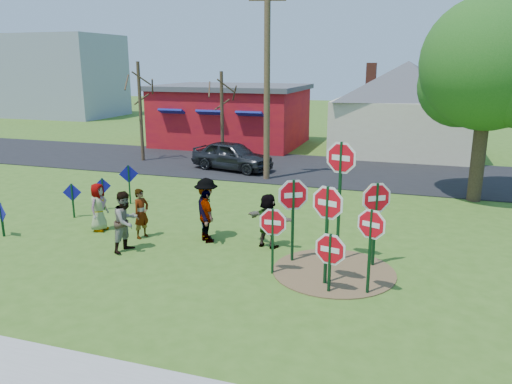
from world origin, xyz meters
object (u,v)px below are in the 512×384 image
Objects in this scene: stop_sign_d at (376,204)px; suv at (232,156)px; utility_pole at (267,75)px; person_a at (98,207)px; stop_sign_b at (341,171)px; stop_sign_c at (327,213)px; leafy_tree at (492,71)px; person_b at (141,213)px; stop_sign_a at (273,227)px.

stop_sign_d is 0.58× the size of suv.
person_a is at bearing -109.25° from utility_pole.
utility_pole is (-4.72, 8.92, 2.21)m from stop_sign_b.
leafy_tree reaches higher than stop_sign_c.
utility_pole is at bearing 173.71° from leafy_tree.
person_b is (-7.05, 0.09, -0.94)m from stop_sign_d.
utility_pole is at bearing 7.35° from person_b.
leafy_tree is at bearing -36.70° from person_b.
utility_pole reaches higher than person_a.
person_a is 0.37× the size of suv.
person_b reaches higher than suv.
stop_sign_c is at bearing -136.39° from suv.
leafy_tree reaches higher than person_b.
person_a reaches higher than person_b.
leafy_tree is (12.04, 7.70, 4.21)m from person_a.
stop_sign_b is at bearing -62.10° from utility_pole.
person_a is 0.17× the size of utility_pole.
stop_sign_c is at bearing -88.87° from person_b.
stop_sign_c is at bearing -114.53° from leafy_tree.
person_a is at bearing 145.00° from stop_sign_d.
suv is (-0.87, 10.26, -0.02)m from person_b.
stop_sign_a is 1.20× the size of person_b.
stop_sign_c is 11.84m from utility_pole.
stop_sign_b reaches higher than suv.
leafy_tree reaches higher than stop_sign_a.
stop_sign_a reaches higher than suv.
stop_sign_d is 13.07m from suv.
leafy_tree is at bearing 56.69° from stop_sign_a.
suv is at bearing -5.58° from person_a.
utility_pole is 9.06m from leafy_tree.
stop_sign_a reaches higher than person_b.
stop_sign_c is 0.34× the size of leafy_tree.
stop_sign_b is 2.20× the size of person_a.
utility_pole is at bearing 106.13° from stop_sign_a.
stop_sign_a is 2.36m from stop_sign_b.
person_a is 1.68m from person_b.
stop_sign_b is 1.26m from stop_sign_d.
stop_sign_a is 11.32m from utility_pole.
person_b is 13.68m from leafy_tree.
stop_sign_b is 1.71m from stop_sign_c.
person_a is 14.90m from leafy_tree.
person_a is at bearing -171.13° from suv.
stop_sign_b is 0.45× the size of leafy_tree.
utility_pole is 1.16× the size of leafy_tree.
stop_sign_a is 11.52m from leafy_tree.
utility_pole is (2.23, -1.40, 3.98)m from suv.
stop_sign_a is at bearing -121.28° from stop_sign_b.
stop_sign_d is at bearing 75.03° from stop_sign_c.
stop_sign_a is at bearing -121.78° from leafy_tree.
stop_sign_d is 7.11m from person_b.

